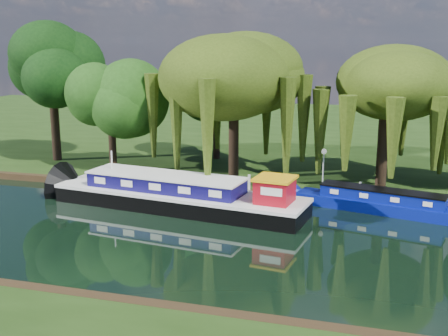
% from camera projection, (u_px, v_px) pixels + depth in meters
% --- Properties ---
extents(ground, '(120.00, 120.00, 0.00)m').
position_uv_depth(ground, '(288.00, 247.00, 27.51)').
color(ground, black).
extents(far_bank, '(120.00, 52.00, 0.45)m').
position_uv_depth(far_bank, '(343.00, 134.00, 59.31)').
color(far_bank, black).
rests_on(far_bank, ground).
extents(dutch_barge, '(16.02, 5.55, 3.31)m').
position_uv_depth(dutch_barge, '(180.00, 195.00, 33.62)').
color(dutch_barge, black).
rests_on(dutch_barge, ground).
extents(narrowboat, '(10.36, 4.04, 1.49)m').
position_uv_depth(narrowboat, '(381.00, 203.00, 33.07)').
color(narrowboat, navy).
rests_on(narrowboat, ground).
extents(red_dinghy, '(3.83, 3.01, 0.72)m').
position_uv_depth(red_dinghy, '(185.00, 198.00, 36.04)').
color(red_dinghy, maroon).
rests_on(red_dinghy, ground).
extents(willow_left, '(7.97, 7.97, 9.55)m').
position_uv_depth(willow_left, '(234.00, 78.00, 37.87)').
color(willow_left, black).
rests_on(willow_left, far_bank).
extents(willow_right, '(6.84, 6.84, 8.34)m').
position_uv_depth(willow_right, '(386.00, 94.00, 35.90)').
color(willow_right, black).
rests_on(willow_right, far_bank).
extents(tree_far_left, '(4.90, 4.90, 7.89)m').
position_uv_depth(tree_far_left, '(110.00, 98.00, 40.31)').
color(tree_far_left, black).
rests_on(tree_far_left, far_bank).
extents(tree_far_back, '(5.87, 5.87, 9.87)m').
position_uv_depth(tree_far_back, '(52.00, 74.00, 44.02)').
color(tree_far_back, black).
rests_on(tree_far_back, far_bank).
extents(tree_far_mid, '(4.81, 4.81, 7.87)m').
position_uv_depth(tree_far_mid, '(216.00, 92.00, 44.85)').
color(tree_far_mid, black).
rests_on(tree_far_mid, far_bank).
extents(lamppost, '(0.36, 0.36, 2.56)m').
position_uv_depth(lamppost, '(324.00, 158.00, 36.67)').
color(lamppost, silver).
rests_on(lamppost, far_bank).
extents(mooring_posts, '(19.16, 0.16, 1.00)m').
position_uv_depth(mooring_posts, '(303.00, 186.00, 35.30)').
color(mooring_posts, silver).
rests_on(mooring_posts, far_bank).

